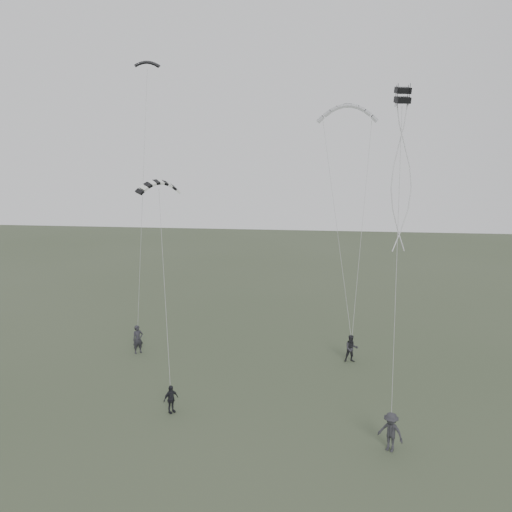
# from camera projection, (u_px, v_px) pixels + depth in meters

# --- Properties ---
(ground) EXTENTS (140.00, 140.00, 0.00)m
(ground) POSITION_uv_depth(u_px,v_px,m) (232.00, 400.00, 27.06)
(ground) COLOR #38432D
(ground) RESTS_ON ground
(flyer_left) EXTENTS (0.84, 0.81, 1.94)m
(flyer_left) POSITION_uv_depth(u_px,v_px,m) (138.00, 339.00, 33.60)
(flyer_left) COLOR #222227
(flyer_left) RESTS_ON ground
(flyer_right) EXTENTS (0.98, 0.82, 1.79)m
(flyer_right) POSITION_uv_depth(u_px,v_px,m) (351.00, 349.00, 32.13)
(flyer_right) COLOR #232227
(flyer_right) RESTS_ON ground
(flyer_center) EXTENTS (0.82, 0.91, 1.48)m
(flyer_center) POSITION_uv_depth(u_px,v_px,m) (171.00, 399.00, 25.59)
(flyer_center) COLOR black
(flyer_center) RESTS_ON ground
(flyer_far) EXTENTS (1.35, 1.18, 1.81)m
(flyer_far) POSITION_uv_depth(u_px,v_px,m) (391.00, 432.00, 22.16)
(flyer_far) COLOR #27272B
(flyer_far) RESTS_ON ground
(kite_dark_small) EXTENTS (1.78, 1.11, 0.69)m
(kite_dark_small) POSITION_uv_depth(u_px,v_px,m) (147.00, 62.00, 33.68)
(kite_dark_small) COLOR black
(kite_dark_small) RESTS_ON flyer_left
(kite_pale_large) EXTENTS (4.47, 1.52, 1.98)m
(kite_pale_large) POSITION_uv_depth(u_px,v_px,m) (348.00, 106.00, 36.61)
(kite_pale_large) COLOR #9C9EA1
(kite_pale_large) RESTS_ON flyer_right
(kite_striped) EXTENTS (2.76, 2.54, 1.26)m
(kite_striped) POSITION_uv_depth(u_px,v_px,m) (159.00, 182.00, 31.39)
(kite_striped) COLOR black
(kite_striped) RESTS_ON flyer_center
(kite_box) EXTENTS (0.78, 0.89, 0.84)m
(kite_box) POSITION_uv_depth(u_px,v_px,m) (403.00, 95.00, 23.68)
(kite_box) COLOR black
(kite_box) RESTS_ON flyer_far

